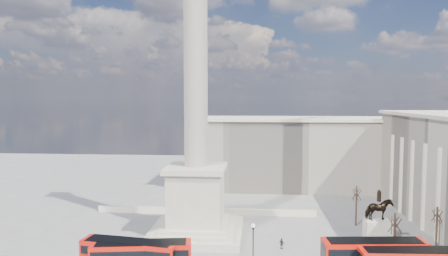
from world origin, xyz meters
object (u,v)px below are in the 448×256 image
victorian_lamp (253,243)px  equestrian_statue (378,232)px  pedestrian_crossing (282,244)px  nelsons_column (196,152)px  pedestrian_standing (430,254)px

victorian_lamp → equestrian_statue: size_ratio=0.65×
equestrian_statue → pedestrian_crossing: (-12.73, 1.21, -2.37)m
nelsons_column → pedestrian_crossing: size_ratio=31.79×
nelsons_column → pedestrian_standing: nelsons_column is taller
nelsons_column → pedestrian_crossing: nelsons_column is taller
equestrian_statue → pedestrian_crossing: equestrian_statue is taller
victorian_lamp → pedestrian_standing: victorian_lamp is taller
nelsons_column → pedestrian_standing: size_ratio=32.70×
pedestrian_standing → nelsons_column: bearing=-20.6°
nelsons_column → equestrian_statue: size_ratio=5.55×
equestrian_statue → pedestrian_standing: equestrian_statue is taller
nelsons_column → victorian_lamp: size_ratio=8.56×
nelsons_column → equestrian_statue: 28.06m
nelsons_column → victorian_lamp: 17.80m
equestrian_statue → pedestrian_standing: (6.50, -0.86, -2.40)m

